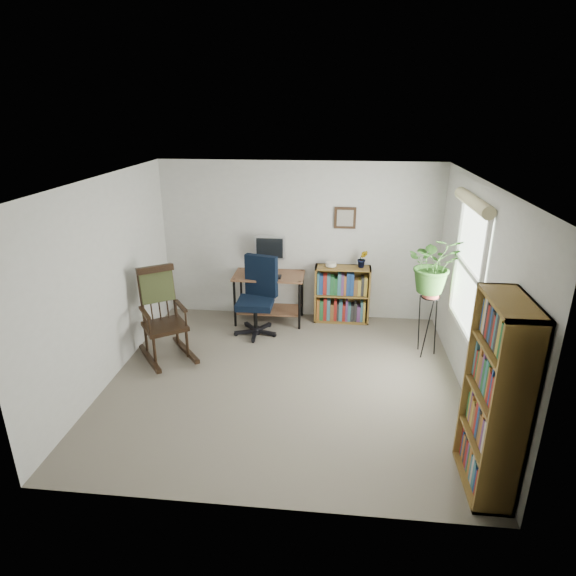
# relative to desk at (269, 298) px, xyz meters

# --- Properties ---
(floor) EXTENTS (4.20, 4.00, 0.00)m
(floor) POSITION_rel_desk_xyz_m (0.43, -1.70, -0.38)
(floor) COLOR slate
(floor) RESTS_ON ground
(ceiling) EXTENTS (4.20, 4.00, 0.00)m
(ceiling) POSITION_rel_desk_xyz_m (0.43, -1.70, 2.02)
(ceiling) COLOR silver
(ceiling) RESTS_ON ground
(wall_back) EXTENTS (4.20, 0.00, 2.40)m
(wall_back) POSITION_rel_desk_xyz_m (0.43, 0.30, 0.82)
(wall_back) COLOR silver
(wall_back) RESTS_ON ground
(wall_front) EXTENTS (4.20, 0.00, 2.40)m
(wall_front) POSITION_rel_desk_xyz_m (0.43, -3.70, 0.82)
(wall_front) COLOR silver
(wall_front) RESTS_ON ground
(wall_left) EXTENTS (0.00, 4.00, 2.40)m
(wall_left) POSITION_rel_desk_xyz_m (-1.67, -1.70, 0.82)
(wall_left) COLOR silver
(wall_left) RESTS_ON ground
(wall_right) EXTENTS (0.00, 4.00, 2.40)m
(wall_right) POSITION_rel_desk_xyz_m (2.53, -1.70, 0.82)
(wall_right) COLOR silver
(wall_right) RESTS_ON ground
(window) EXTENTS (0.12, 1.20, 1.50)m
(window) POSITION_rel_desk_xyz_m (2.49, -1.40, 1.02)
(window) COLOR white
(window) RESTS_ON wall_right
(desk) EXTENTS (1.05, 0.58, 0.76)m
(desk) POSITION_rel_desk_xyz_m (0.00, 0.00, 0.00)
(desk) COLOR brown
(desk) RESTS_ON floor
(monitor) EXTENTS (0.46, 0.16, 0.56)m
(monitor) POSITION_rel_desk_xyz_m (0.00, 0.14, 0.66)
(monitor) COLOR silver
(monitor) RESTS_ON desk
(keyboard) EXTENTS (0.40, 0.15, 0.02)m
(keyboard) POSITION_rel_desk_xyz_m (0.00, -0.12, 0.39)
(keyboard) COLOR black
(keyboard) RESTS_ON desk
(office_chair) EXTENTS (0.78, 0.78, 1.15)m
(office_chair) POSITION_rel_desk_xyz_m (-0.13, -0.48, 0.20)
(office_chair) COLOR black
(office_chair) RESTS_ON floor
(rocking_chair) EXTENTS (1.13, 1.23, 1.23)m
(rocking_chair) POSITION_rel_desk_xyz_m (-1.19, -1.28, 0.24)
(rocking_chair) COLOR black
(rocking_chair) RESTS_ON floor
(low_bookshelf) EXTENTS (0.83, 0.28, 0.88)m
(low_bookshelf) POSITION_rel_desk_xyz_m (1.11, 0.12, 0.06)
(low_bookshelf) COLOR brown
(low_bookshelf) RESTS_ON floor
(tall_bookshelf) EXTENTS (0.33, 0.76, 1.75)m
(tall_bookshelf) POSITION_rel_desk_xyz_m (2.35, -3.21, 0.49)
(tall_bookshelf) COLOR brown
(tall_bookshelf) RESTS_ON floor
(plant_stand) EXTENTS (0.31, 0.31, 0.96)m
(plant_stand) POSITION_rel_desk_xyz_m (2.23, -0.83, 0.10)
(plant_stand) COLOR black
(plant_stand) RESTS_ON floor
(spider_plant) EXTENTS (1.69, 1.88, 1.47)m
(spider_plant) POSITION_rel_desk_xyz_m (2.23, -0.83, 1.24)
(spider_plant) COLOR #2E5E21
(spider_plant) RESTS_ON plant_stand
(potted_plant_small) EXTENTS (0.13, 0.24, 0.11)m
(potted_plant_small) POSITION_rel_desk_xyz_m (1.39, 0.13, 0.55)
(potted_plant_small) COLOR #2E5E21
(potted_plant_small) RESTS_ON low_bookshelf
(framed_picture) EXTENTS (0.32, 0.04, 0.32)m
(framed_picture) POSITION_rel_desk_xyz_m (1.11, 0.27, 1.21)
(framed_picture) COLOR black
(framed_picture) RESTS_ON wall_back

